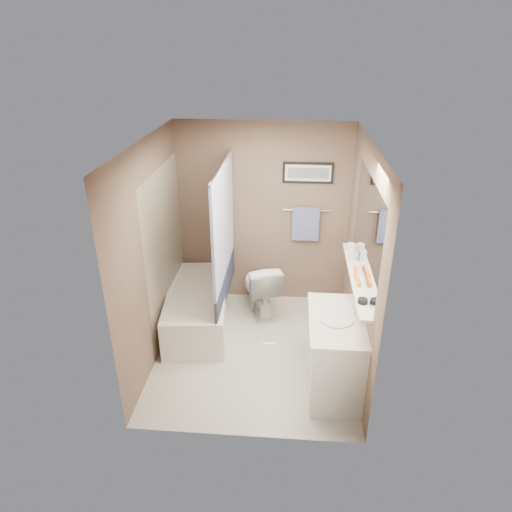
# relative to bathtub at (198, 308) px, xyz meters

# --- Properties ---
(ground) EXTENTS (2.50, 2.50, 0.00)m
(ground) POSITION_rel_bathtub_xyz_m (0.75, -0.47, -0.25)
(ground) COLOR beige
(ground) RESTS_ON ground
(ceiling) EXTENTS (2.20, 2.50, 0.04)m
(ceiling) POSITION_rel_bathtub_xyz_m (0.75, -0.47, 2.13)
(ceiling) COLOR silver
(ceiling) RESTS_ON wall_back
(wall_back) EXTENTS (2.20, 0.04, 2.40)m
(wall_back) POSITION_rel_bathtub_xyz_m (0.75, 0.76, 0.95)
(wall_back) COLOR brown
(wall_back) RESTS_ON ground
(wall_front) EXTENTS (2.20, 0.04, 2.40)m
(wall_front) POSITION_rel_bathtub_xyz_m (0.75, -1.70, 0.95)
(wall_front) COLOR brown
(wall_front) RESTS_ON ground
(wall_left) EXTENTS (0.04, 2.50, 2.40)m
(wall_left) POSITION_rel_bathtub_xyz_m (-0.33, -0.47, 0.95)
(wall_left) COLOR brown
(wall_left) RESTS_ON ground
(wall_right) EXTENTS (0.04, 2.50, 2.40)m
(wall_right) POSITION_rel_bathtub_xyz_m (1.83, -0.47, 0.95)
(wall_right) COLOR brown
(wall_right) RESTS_ON ground
(tile_surround) EXTENTS (0.02, 1.55, 2.00)m
(tile_surround) POSITION_rel_bathtub_xyz_m (-0.34, 0.03, 0.75)
(tile_surround) COLOR tan
(tile_surround) RESTS_ON wall_left
(curtain_rod) EXTENTS (0.02, 1.55, 0.02)m
(curtain_rod) POSITION_rel_bathtub_xyz_m (0.35, 0.03, 1.80)
(curtain_rod) COLOR silver
(curtain_rod) RESTS_ON wall_left
(curtain_upper) EXTENTS (0.03, 1.45, 1.28)m
(curtain_upper) POSITION_rel_bathtub_xyz_m (0.35, 0.03, 1.15)
(curtain_upper) COLOR white
(curtain_upper) RESTS_ON curtain_rod
(curtain_lower) EXTENTS (0.03, 1.45, 0.36)m
(curtain_lower) POSITION_rel_bathtub_xyz_m (0.35, 0.03, 0.33)
(curtain_lower) COLOR #2A314E
(curtain_lower) RESTS_ON curtain_rod
(mirror) EXTENTS (0.02, 1.60, 1.00)m
(mirror) POSITION_rel_bathtub_xyz_m (1.84, -0.62, 1.37)
(mirror) COLOR silver
(mirror) RESTS_ON wall_right
(shelf) EXTENTS (0.12, 1.60, 0.03)m
(shelf) POSITION_rel_bathtub_xyz_m (1.79, -0.62, 0.85)
(shelf) COLOR silver
(shelf) RESTS_ON wall_right
(towel_bar) EXTENTS (0.60, 0.02, 0.02)m
(towel_bar) POSITION_rel_bathtub_xyz_m (1.30, 0.75, 1.05)
(towel_bar) COLOR silver
(towel_bar) RESTS_ON wall_back
(towel) EXTENTS (0.34, 0.05, 0.44)m
(towel) POSITION_rel_bathtub_xyz_m (1.30, 0.73, 0.87)
(towel) COLOR #8FA4D0
(towel) RESTS_ON towel_bar
(art_frame) EXTENTS (0.62, 0.02, 0.26)m
(art_frame) POSITION_rel_bathtub_xyz_m (1.30, 0.76, 1.53)
(art_frame) COLOR black
(art_frame) RESTS_ON wall_back
(art_mat) EXTENTS (0.56, 0.00, 0.20)m
(art_mat) POSITION_rel_bathtub_xyz_m (1.30, 0.75, 1.53)
(art_mat) COLOR white
(art_mat) RESTS_ON art_frame
(art_image) EXTENTS (0.50, 0.00, 0.13)m
(art_image) POSITION_rel_bathtub_xyz_m (1.30, 0.75, 1.53)
(art_image) COLOR #595959
(art_image) RESTS_ON art_mat
(door) EXTENTS (0.80, 0.02, 2.00)m
(door) POSITION_rel_bathtub_xyz_m (1.30, -1.71, 0.75)
(door) COLOR silver
(door) RESTS_ON wall_front
(door_handle) EXTENTS (0.10, 0.02, 0.02)m
(door_handle) POSITION_rel_bathtub_xyz_m (0.97, -1.66, 0.75)
(door_handle) COLOR silver
(door_handle) RESTS_ON door
(bathtub) EXTENTS (0.86, 1.57, 0.50)m
(bathtub) POSITION_rel_bathtub_xyz_m (0.00, 0.00, 0.00)
(bathtub) COLOR white
(bathtub) RESTS_ON ground
(tub_rim) EXTENTS (0.56, 1.36, 0.02)m
(tub_rim) POSITION_rel_bathtub_xyz_m (-0.00, 0.00, 0.25)
(tub_rim) COLOR silver
(tub_rim) RESTS_ON bathtub
(toilet) EXTENTS (0.63, 0.82, 0.74)m
(toilet) POSITION_rel_bathtub_xyz_m (0.74, 0.37, 0.12)
(toilet) COLOR white
(toilet) RESTS_ON ground
(vanity) EXTENTS (0.51, 0.90, 0.80)m
(vanity) POSITION_rel_bathtub_xyz_m (1.60, -1.00, 0.15)
(vanity) COLOR white
(vanity) RESTS_ON ground
(countertop) EXTENTS (0.54, 0.96, 0.04)m
(countertop) POSITION_rel_bathtub_xyz_m (1.59, -1.00, 0.57)
(countertop) COLOR silver
(countertop) RESTS_ON vanity
(sink_basin) EXTENTS (0.34, 0.34, 0.01)m
(sink_basin) POSITION_rel_bathtub_xyz_m (1.58, -1.00, 0.60)
(sink_basin) COLOR silver
(sink_basin) RESTS_ON countertop
(faucet_spout) EXTENTS (0.02, 0.02, 0.10)m
(faucet_spout) POSITION_rel_bathtub_xyz_m (1.78, -1.00, 0.64)
(faucet_spout) COLOR white
(faucet_spout) RESTS_ON countertop
(faucet_knob) EXTENTS (0.05, 0.05, 0.05)m
(faucet_knob) POSITION_rel_bathtub_xyz_m (1.78, -0.90, 0.62)
(faucet_knob) COLOR silver
(faucet_knob) RESTS_ON countertop
(candle_bowl_near) EXTENTS (0.09, 0.09, 0.04)m
(candle_bowl_near) POSITION_rel_bathtub_xyz_m (1.79, -1.13, 0.89)
(candle_bowl_near) COLOR black
(candle_bowl_near) RESTS_ON shelf
(hair_brush_front) EXTENTS (0.05, 0.22, 0.04)m
(hair_brush_front) POSITION_rel_bathtub_xyz_m (1.79, -0.75, 0.89)
(hair_brush_front) COLOR orange
(hair_brush_front) RESTS_ON shelf
(hair_brush_back) EXTENTS (0.06, 0.22, 0.04)m
(hair_brush_back) POSITION_rel_bathtub_xyz_m (1.79, -0.57, 0.89)
(hair_brush_back) COLOR orange
(hair_brush_back) RESTS_ON shelf
(pink_comb) EXTENTS (0.04, 0.16, 0.01)m
(pink_comb) POSITION_rel_bathtub_xyz_m (1.79, -0.43, 0.87)
(pink_comb) COLOR pink
(pink_comb) RESTS_ON shelf
(glass_jar) EXTENTS (0.08, 0.08, 0.10)m
(glass_jar) POSITION_rel_bathtub_xyz_m (1.79, -0.05, 0.92)
(glass_jar) COLOR white
(glass_jar) RESTS_ON shelf
(soap_bottle) EXTENTS (0.08, 0.08, 0.16)m
(soap_bottle) POSITION_rel_bathtub_xyz_m (1.79, -0.23, 0.94)
(soap_bottle) COLOR #999999
(soap_bottle) RESTS_ON shelf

